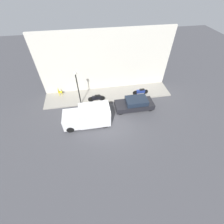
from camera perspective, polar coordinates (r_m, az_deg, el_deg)
name	(u,v)px	position (r m, az deg, el deg)	size (l,w,h in m)	color
ground_plane	(115,124)	(15.90, 1.25, -4.48)	(60.00, 60.00, 0.00)	#47474C
sidewalk	(108,95)	(19.32, -1.37, 6.65)	(2.95, 15.71, 0.14)	gray
building_facade	(106,62)	(18.71, -2.35, 18.43)	(0.30, 15.71, 7.36)	silver
parked_car	(135,104)	(17.34, 8.65, 3.12)	(1.81, 4.36, 1.34)	black
delivery_van	(88,116)	(15.40, -9.27, -1.58)	(2.02, 4.70, 2.06)	white
motorcycle_black	(96,98)	(18.07, -5.94, 5.36)	(0.30, 2.00, 0.85)	black
motorcycle_blue	(141,91)	(19.37, 10.87, 7.68)	(0.30, 1.99, 0.76)	navy
streetlamp	(77,84)	(16.60, -13.09, 10.29)	(0.32, 0.32, 4.26)	black
cafe_chair	(59,92)	(19.92, -19.39, 7.36)	(0.40, 0.40, 0.96)	yellow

